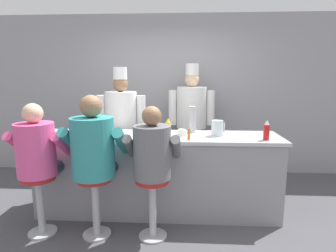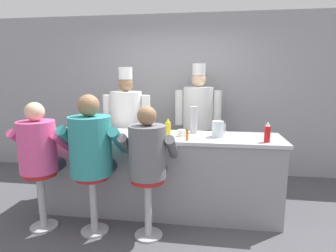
{
  "view_description": "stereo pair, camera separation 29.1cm",
  "coord_description": "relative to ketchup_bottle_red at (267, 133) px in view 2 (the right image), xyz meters",
  "views": [
    {
      "loc": [
        0.32,
        -2.97,
        1.69
      ],
      "look_at": [
        0.13,
        0.31,
        1.1
      ],
      "focal_mm": 30.0,
      "sensor_mm": 36.0,
      "label": 1
    },
    {
      "loc": [
        0.61,
        -2.94,
        1.69
      ],
      "look_at": [
        0.13,
        0.31,
        1.1
      ],
      "focal_mm": 30.0,
      "sensor_mm": 36.0,
      "label": 2
    }
  ],
  "objects": [
    {
      "name": "ground_plane",
      "position": [
        -1.24,
        -0.15,
        -1.08
      ],
      "size": [
        20.0,
        20.0,
        0.0
      ],
      "primitive_type": "plane",
      "color": "#4C4C51"
    },
    {
      "name": "wall_back",
      "position": [
        -1.24,
        1.75,
        0.27
      ],
      "size": [
        10.0,
        0.06,
        2.7
      ],
      "color": "#99999E",
      "rests_on": "ground_plane"
    },
    {
      "name": "diner_counter",
      "position": [
        -1.24,
        0.2,
        -0.59
      ],
      "size": [
        2.95,
        0.69,
        0.98
      ],
      "color": "gray",
      "rests_on": "ground_plane"
    },
    {
      "name": "ketchup_bottle_red",
      "position": [
        0.0,
        0.0,
        0.0
      ],
      "size": [
        0.07,
        0.07,
        0.23
      ],
      "color": "red",
      "rests_on": "diner_counter"
    },
    {
      "name": "mustard_bottle_yellow",
      "position": [
        -1.11,
        0.15,
        -0.0
      ],
      "size": [
        0.07,
        0.07,
        0.22
      ],
      "color": "yellow",
      "rests_on": "diner_counter"
    },
    {
      "name": "hot_sauce_bottle_orange",
      "position": [
        -0.86,
        -0.05,
        -0.04
      ],
      "size": [
        0.03,
        0.03,
        0.13
      ],
      "color": "orange",
      "rests_on": "diner_counter"
    },
    {
      "name": "water_pitcher_clear",
      "position": [
        -0.52,
        0.2,
        -0.01
      ],
      "size": [
        0.16,
        0.14,
        0.19
      ],
      "color": "silver",
      "rests_on": "diner_counter"
    },
    {
      "name": "breakfast_plate",
      "position": [
        -2.22,
        0.16,
        -0.09
      ],
      "size": [
        0.22,
        0.22,
        0.04
      ],
      "color": "white",
      "rests_on": "diner_counter"
    },
    {
      "name": "cereal_bowl",
      "position": [
        -1.94,
        0.24,
        -0.08
      ],
      "size": [
        0.15,
        0.15,
        0.05
      ],
      "color": "#B24C47",
      "rests_on": "diner_counter"
    },
    {
      "name": "coffee_mug_tan",
      "position": [
        -1.28,
        0.14,
        -0.06
      ],
      "size": [
        0.13,
        0.08,
        0.1
      ],
      "color": "beige",
      "rests_on": "diner_counter"
    },
    {
      "name": "coffee_mug_white",
      "position": [
        -0.94,
        0.17,
        -0.07
      ],
      "size": [
        0.13,
        0.09,
        0.08
      ],
      "color": "white",
      "rests_on": "diner_counter"
    },
    {
      "name": "cup_stack_steel",
      "position": [
        -0.81,
        0.37,
        0.06
      ],
      "size": [
        0.09,
        0.09,
        0.34
      ],
      "color": "#B7BABF",
      "rests_on": "diner_counter"
    },
    {
      "name": "napkin_dispenser_chrome",
      "position": [
        -1.4,
        -0.04,
        -0.04
      ],
      "size": [
        0.11,
        0.07,
        0.13
      ],
      "color": "silver",
      "rests_on": "diner_counter"
    },
    {
      "name": "diner_seated_pink",
      "position": [
        -2.45,
        -0.37,
        -0.2
      ],
      "size": [
        0.6,
        0.59,
        1.42
      ],
      "color": "#B2B5BA",
      "rests_on": "ground_plane"
    },
    {
      "name": "diner_seated_teal",
      "position": [
        -1.84,
        -0.36,
        -0.16
      ],
      "size": [
        0.66,
        0.65,
        1.5
      ],
      "color": "#B2B5BA",
      "rests_on": "ground_plane"
    },
    {
      "name": "diner_seated_grey",
      "position": [
        -1.24,
        -0.37,
        -0.21
      ],
      "size": [
        0.58,
        0.57,
        1.4
      ],
      "color": "#B2B5BA",
      "rests_on": "ground_plane"
    },
    {
      "name": "cook_in_whites_near",
      "position": [
        -1.82,
        0.85,
        -0.09
      ],
      "size": [
        0.71,
        0.45,
        1.81
      ],
      "color": "#232328",
      "rests_on": "ground_plane"
    },
    {
      "name": "cook_in_whites_far",
      "position": [
        -0.8,
        1.34,
        -0.05
      ],
      "size": [
        0.73,
        0.47,
        1.87
      ],
      "color": "#232328",
      "rests_on": "ground_plane"
    }
  ]
}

